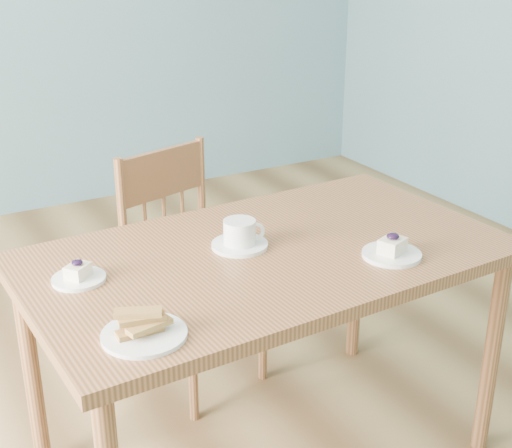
% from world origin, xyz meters
% --- Properties ---
extents(room, '(5.01, 5.01, 2.71)m').
position_xyz_m(room, '(0.00, 0.00, 1.35)').
color(room, '#A37E4C').
rests_on(room, ground).
extents(dining_table, '(1.37, 0.82, 0.72)m').
position_xyz_m(dining_table, '(0.37, -0.05, 0.64)').
color(dining_table, '#A0643C').
rests_on(dining_table, ground).
extents(dining_chair, '(0.48, 0.47, 0.86)m').
position_xyz_m(dining_chair, '(0.36, 0.47, 0.44)').
color(dining_chair, '#A0643C').
rests_on(dining_chair, ground).
extents(cheesecake_plate_near, '(0.16, 0.16, 0.07)m').
position_xyz_m(cheesecake_plate_near, '(0.65, -0.25, 0.73)').
color(cheesecake_plate_near, white).
rests_on(cheesecake_plate_near, dining_table).
extents(cheesecake_plate_far, '(0.14, 0.14, 0.06)m').
position_xyz_m(cheesecake_plate_far, '(-0.14, 0.03, 0.73)').
color(cheesecake_plate_far, white).
rests_on(cheesecake_plate_far, dining_table).
extents(coffee_cup, '(0.16, 0.16, 0.08)m').
position_xyz_m(coffee_cup, '(0.32, 0.01, 0.75)').
color(coffee_cup, white).
rests_on(coffee_cup, dining_table).
extents(biscotti_plate, '(0.19, 0.19, 0.06)m').
position_xyz_m(biscotti_plate, '(-0.10, -0.31, 0.73)').
color(biscotti_plate, white).
rests_on(biscotti_plate, dining_table).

